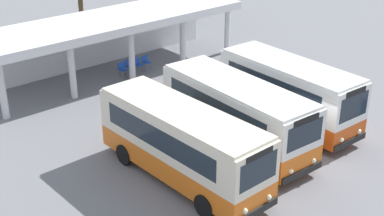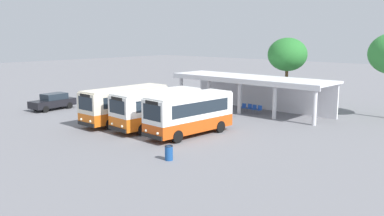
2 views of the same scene
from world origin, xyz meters
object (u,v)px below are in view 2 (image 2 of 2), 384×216
waiting_chair_second_from_end (249,108)px  litter_bin_apron (169,153)px  waiting_chair_end_by_column (243,107)px  waiting_chair_middle_seat (254,108)px  waiting_chair_fourth_seat (259,109)px  city_bus_middle_cream (189,112)px  city_bus_second_in_row (157,107)px  parked_car_flank (53,101)px  city_bus_nearest_orange (125,103)px

waiting_chair_second_from_end → litter_bin_apron: size_ratio=0.96×
waiting_chair_end_by_column → waiting_chair_middle_seat: bearing=1.1°
waiting_chair_second_from_end → waiting_chair_fourth_seat: bearing=-3.4°
city_bus_middle_cream → waiting_chair_second_from_end: bearing=100.2°
city_bus_middle_cream → waiting_chair_end_by_column: bearing=103.5°
waiting_chair_end_by_column → litter_bin_apron: 16.92m
city_bus_second_in_row → city_bus_middle_cream: size_ratio=1.06×
waiting_chair_middle_seat → litter_bin_apron: 16.57m
city_bus_middle_cream → parked_car_flank: city_bus_middle_cream is taller
waiting_chair_end_by_column → waiting_chair_fourth_seat: same height
waiting_chair_end_by_column → waiting_chair_second_from_end: 0.61m
city_bus_nearest_orange → city_bus_middle_cream: 6.99m
waiting_chair_middle_seat → city_bus_nearest_orange: bearing=-117.7°
waiting_chair_fourth_seat → city_bus_middle_cream: bearing=-86.1°
city_bus_nearest_orange → waiting_chair_second_from_end: size_ratio=9.35×
parked_car_flank → waiting_chair_end_by_column: size_ratio=5.40×
city_bus_middle_cream → litter_bin_apron: bearing=-58.2°
city_bus_second_in_row → waiting_chair_middle_seat: 10.67m
parked_car_flank → waiting_chair_fourth_seat: bearing=34.8°
city_bus_second_in_row → litter_bin_apron: size_ratio=8.78×
city_bus_second_in_row → waiting_chair_middle_seat: (2.19, 10.38, -1.16)m
waiting_chair_second_from_end → waiting_chair_middle_seat: (0.59, -0.11, 0.00)m
city_bus_nearest_orange → waiting_chair_end_by_column: size_ratio=9.35×
waiting_chair_fourth_seat → litter_bin_apron: bearing=-75.5°
waiting_chair_second_from_end → litter_bin_apron: (5.31, -15.99, -0.07)m
city_bus_second_in_row → waiting_chair_fourth_seat: bearing=75.0°
city_bus_nearest_orange → litter_bin_apron: size_ratio=8.93×
waiting_chair_second_from_end → city_bus_middle_cream: bearing=-79.8°
city_bus_nearest_orange → parked_car_flank: (-10.49, -0.79, -0.86)m
waiting_chair_second_from_end → waiting_chair_end_by_column: bearing=-167.8°
waiting_chair_middle_seat → litter_bin_apron: litter_bin_apron is taller
waiting_chair_end_by_column → waiting_chair_second_from_end: size_ratio=1.00×
waiting_chair_end_by_column → waiting_chair_fourth_seat: size_ratio=1.00×
waiting_chair_middle_seat → waiting_chair_fourth_seat: size_ratio=1.00×
city_bus_nearest_orange → parked_car_flank: 10.56m
city_bus_nearest_orange → parked_car_flank: size_ratio=1.73×
parked_car_flank → litter_bin_apron: parked_car_flank is taller
parked_car_flank → waiting_chair_end_by_column: bearing=37.8°
waiting_chair_end_by_column → waiting_chair_second_from_end: (0.59, 0.13, 0.00)m
city_bus_second_in_row → litter_bin_apron: bearing=-38.6°
waiting_chair_second_from_end → litter_bin_apron: litter_bin_apron is taller
parked_car_flank → waiting_chair_fourth_seat: parked_car_flank is taller
city_bus_nearest_orange → waiting_chair_middle_seat: (5.68, 10.84, -1.16)m
city_bus_second_in_row → litter_bin_apron: (6.91, -5.51, -1.23)m
parked_car_flank → waiting_chair_second_from_end: bearing=37.0°
parked_car_flank → waiting_chair_fourth_seat: 20.42m
city_bus_nearest_orange → waiting_chair_second_from_end: bearing=65.1°
city_bus_second_in_row → city_bus_nearest_orange: bearing=-172.5°
litter_bin_apron → waiting_chair_second_from_end: bearing=108.4°
city_bus_nearest_orange → litter_bin_apron: (10.40, -5.05, -1.23)m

